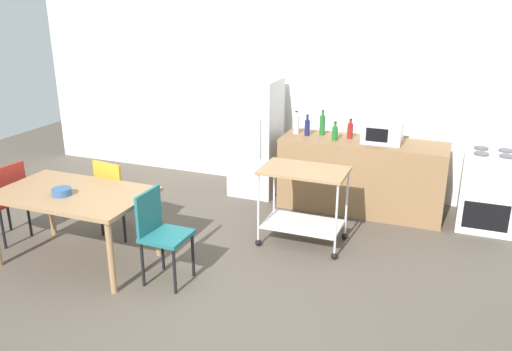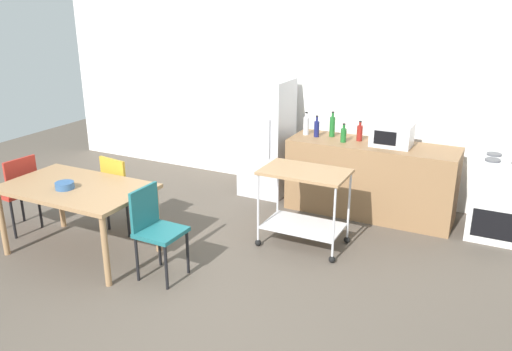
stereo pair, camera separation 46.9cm
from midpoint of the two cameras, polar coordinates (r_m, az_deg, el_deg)
ground_plane at (r=4.83m, az=-4.18°, el=-13.24°), size 12.00×12.00×0.00m
back_wall at (r=7.10m, az=9.00°, el=9.79°), size 8.40×0.12×2.90m
kitchen_counter at (r=6.56m, az=14.38°, el=-0.42°), size 2.00×0.64×0.90m
dining_table at (r=5.53m, az=-16.71°, el=-1.92°), size 1.50×0.90×0.75m
chair_red at (r=6.34m, az=-22.73°, el=-1.36°), size 0.44×0.44×0.89m
chair_teal at (r=4.98m, az=-8.31°, el=-5.56°), size 0.41×0.41×0.89m
chair_mustard at (r=6.01m, az=-12.22°, el=-1.36°), size 0.45×0.45×0.89m
stove_oven at (r=6.46m, az=27.02°, el=-2.27°), size 0.60×0.61×0.92m
refrigerator at (r=6.97m, az=3.12°, el=4.14°), size 0.60×0.63×1.55m
kitchen_cart at (r=5.56m, az=7.70°, el=-2.21°), size 0.91×0.57×0.85m
bottle_hot_sauce at (r=6.65m, az=7.52°, el=5.43°), size 0.07×0.07×0.29m
bottle_sesame_oil at (r=6.57m, az=8.69°, el=5.09°), size 0.06×0.06×0.27m
bottle_soy_sauce at (r=6.60m, az=10.36°, el=5.30°), size 0.07×0.07×0.32m
bottle_olive_oil at (r=6.38m, az=11.62°, el=4.36°), size 0.07×0.07×0.23m
bottle_vinegar at (r=6.49m, az=13.30°, el=4.56°), size 0.07×0.07×0.24m
microwave at (r=6.36m, az=16.69°, el=4.24°), size 0.46×0.35×0.26m
fruit_bowl at (r=5.44m, az=-17.88°, el=-1.09°), size 0.19×0.19×0.07m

